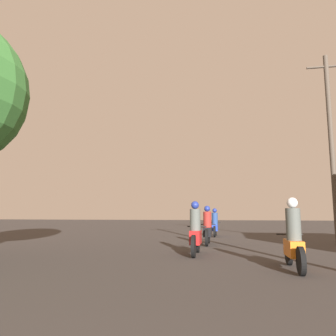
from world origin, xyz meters
name	(u,v)px	position (x,y,z in m)	size (l,w,h in m)	color
motorcycle_orange	(294,241)	(1.95, 8.30, 0.63)	(0.60, 1.97, 1.60)	black
motorcycle_red	(196,233)	(-0.47, 10.54, 0.64)	(0.60, 1.94, 1.62)	black
motorcycle_black	(208,229)	(-0.30, 13.85, 0.62)	(0.60, 1.93, 1.55)	black
motorcycle_blue	(215,225)	(-0.19, 18.74, 0.61)	(0.60, 2.02, 1.52)	black
utility_pole_far	(331,142)	(4.88, 14.94, 4.20)	(1.60, 0.20, 8.07)	#4C4238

